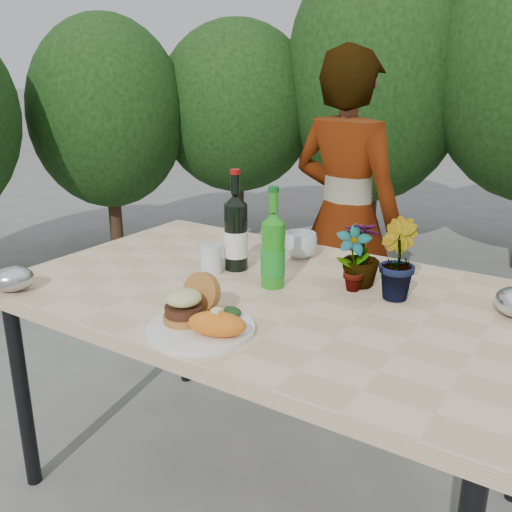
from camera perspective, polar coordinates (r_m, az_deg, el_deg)
The scene contains 17 objects.
ground at distance 2.15m, azimuth 1.26°, elevation -22.28°, with size 80.00×80.00×0.00m, color #62625D.
patio_table at distance 1.78m, azimuth 1.41°, elevation -5.06°, with size 1.60×1.00×0.75m.
shrub_hedge at distance 3.24m, azimuth 21.31°, elevation 13.64°, with size 6.95×5.19×2.36m.
dinner_plate at distance 1.49m, azimuth -5.52°, elevation -7.26°, with size 0.28×0.28×0.01m, color white.
burger_stack at distance 1.51m, azimuth -6.78°, elevation -4.68°, with size 0.11×0.16×0.11m.
sweet_potato at distance 1.42m, azimuth -3.91°, elevation -6.81°, with size 0.15×0.08×0.06m, color orange.
grilled_veg at distance 1.54m, azimuth -2.88°, elevation -5.52°, with size 0.08×0.05×0.03m.
wine_bottle at distance 1.90m, azimuth -2.03°, elevation 2.28°, with size 0.08×0.08×0.34m.
sparkling_water at distance 1.75m, azimuth 1.71°, elevation 0.51°, with size 0.08×0.08×0.32m.
plastic_cup at distance 1.89m, azimuth -4.48°, elevation -0.31°, with size 0.07×0.07×0.10m, color silver.
seedling_left at distance 1.74m, azimuth 9.68°, elevation -0.26°, with size 0.11×0.07×0.20m, color #25551D.
seedling_mid at distance 1.71m, azimuth 13.81°, elevation -0.30°, with size 0.13×0.11×0.24m, color #23551D.
seedling_right at distance 1.79m, azimuth 10.45°, elevation 0.24°, with size 0.12×0.12×0.21m, color #24501B.
blue_bowl at distance 2.05m, azimuth 4.49°, elevation 1.11°, with size 0.12×0.12×0.09m, color silver.
foil_packet_left at distance 1.89m, azimuth -23.23°, elevation -2.09°, with size 0.13×0.11×0.08m, color #ACAFB3.
person at distance 2.64m, azimuth 8.90°, elevation 3.80°, with size 0.55×0.36×1.50m, color #A66653.
terracotta_pot at distance 4.07m, azimuth -1.15°, elevation -0.83°, with size 0.17×0.17×0.14m.
Camera 1 is at (0.86, -1.39, 1.39)m, focal length 40.00 mm.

